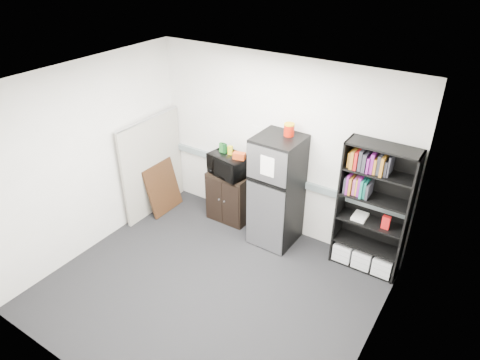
{
  "coord_description": "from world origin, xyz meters",
  "views": [
    {
      "loc": [
        2.61,
        -3.25,
        4.03
      ],
      "look_at": [
        -0.1,
        0.9,
        1.19
      ],
      "focal_mm": 32.0,
      "sensor_mm": 36.0,
      "label": 1
    }
  ],
  "objects": [
    {
      "name": "wall_back",
      "position": [
        0.0,
        1.75,
        1.35
      ],
      "size": [
        4.0,
        0.02,
        2.7
      ],
      "primitive_type": "cube",
      "color": "silver",
      "rests_on": "floor"
    },
    {
      "name": "wall_note",
      "position": [
        -0.35,
        1.74,
        1.55
      ],
      "size": [
        0.14,
        0.0,
        0.1
      ],
      "primitive_type": "cube",
      "color": "white",
      "rests_on": "wall_back"
    },
    {
      "name": "microwave",
      "position": [
        -0.69,
        1.48,
        0.99
      ],
      "size": [
        0.66,
        0.5,
        0.33
      ],
      "primitive_type": "imported",
      "rotation": [
        0.0,
        0.0,
        -0.18
      ],
      "color": "black",
      "rests_on": "cabinet"
    },
    {
      "name": "ceiling",
      "position": [
        0.0,
        0.0,
        2.7
      ],
      "size": [
        4.0,
        3.5,
        0.02
      ],
      "primitive_type": "cube",
      "color": "white",
      "rests_on": "wall_back"
    },
    {
      "name": "framed_poster",
      "position": [
        -1.77,
        1.12,
        0.42
      ],
      "size": [
        0.24,
        0.65,
        0.82
      ],
      "rotation": [
        0.0,
        -0.24,
        0.0
      ],
      "color": "black",
      "rests_on": "floor"
    },
    {
      "name": "floor",
      "position": [
        0.0,
        0.0,
        0.0
      ],
      "size": [
        4.0,
        4.0,
        0.0
      ],
      "primitive_type": "plane",
      "color": "black",
      "rests_on": "ground"
    },
    {
      "name": "snack_box_a",
      "position": [
        -0.84,
        1.52,
        1.23
      ],
      "size": [
        0.07,
        0.05,
        0.15
      ],
      "primitive_type": "cube",
      "rotation": [
        0.0,
        0.0,
        0.06
      ],
      "color": "#1B5F20",
      "rests_on": "microwave"
    },
    {
      "name": "wall_left",
      "position": [
        -2.0,
        0.0,
        1.35
      ],
      "size": [
        0.02,
        3.5,
        2.7
      ],
      "primitive_type": "cube",
      "color": "silver",
      "rests_on": "floor"
    },
    {
      "name": "snack_box_b",
      "position": [
        -0.79,
        1.52,
        1.23
      ],
      "size": [
        0.08,
        0.06,
        0.15
      ],
      "primitive_type": "cube",
      "rotation": [
        0.0,
        0.0,
        -0.21
      ],
      "color": "#0D3B15",
      "rests_on": "microwave"
    },
    {
      "name": "cubicle_partition",
      "position": [
        -1.9,
        1.08,
        0.81
      ],
      "size": [
        0.06,
        1.3,
        1.62
      ],
      "color": "gray",
      "rests_on": "floor"
    },
    {
      "name": "bookshelf",
      "position": [
        1.53,
        1.57,
        0.91
      ],
      "size": [
        0.9,
        0.34,
        1.85
      ],
      "color": "black",
      "rests_on": "floor"
    },
    {
      "name": "coffee_can",
      "position": [
        0.26,
        1.55,
        1.78
      ],
      "size": [
        0.14,
        0.14,
        0.19
      ],
      "color": "#B01808",
      "rests_on": "refrigerator"
    },
    {
      "name": "refrigerator",
      "position": [
        0.18,
        1.42,
        0.84
      ],
      "size": [
        0.64,
        0.67,
        1.68
      ],
      "rotation": [
        0.0,
        0.0,
        -0.02
      ],
      "color": "black",
      "rests_on": "floor"
    },
    {
      "name": "snack_bag",
      "position": [
        -0.49,
        1.47,
        1.2
      ],
      "size": [
        0.2,
        0.14,
        0.1
      ],
      "primitive_type": "cube",
      "rotation": [
        0.0,
        0.0,
        0.21
      ],
      "color": "#C33F13",
      "rests_on": "microwave"
    },
    {
      "name": "electrical_raceway",
      "position": [
        0.0,
        1.72,
        0.9
      ],
      "size": [
        3.92,
        0.05,
        0.1
      ],
      "primitive_type": "cube",
      "color": "gray",
      "rests_on": "wall_back"
    },
    {
      "name": "snack_box_c",
      "position": [
        -0.68,
        1.52,
        1.22
      ],
      "size": [
        0.08,
        0.06,
        0.14
      ],
      "primitive_type": "cube",
      "rotation": [
        0.0,
        0.0,
        0.21
      ],
      "color": "gold",
      "rests_on": "microwave"
    },
    {
      "name": "wall_right",
      "position": [
        2.0,
        0.0,
        1.35
      ],
      "size": [
        0.02,
        3.5,
        2.7
      ],
      "primitive_type": "cube",
      "color": "silver",
      "rests_on": "floor"
    },
    {
      "name": "cabinet",
      "position": [
        -0.69,
        1.5,
        0.41
      ],
      "size": [
        0.66,
        0.44,
        0.83
      ],
      "color": "black",
      "rests_on": "floor"
    }
  ]
}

